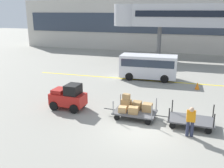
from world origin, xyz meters
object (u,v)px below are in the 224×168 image
at_px(baggage_cart_lead, 134,108).
at_px(baggage_handler, 191,120).
at_px(shuttle_van, 148,65).
at_px(baggage_cart_middle, 191,120).
at_px(safety_cone_near, 197,86).
at_px(baggage_tug, 68,97).

bearing_deg(baggage_cart_lead, baggage_handler, -24.98).
bearing_deg(shuttle_van, baggage_cart_middle, -66.25).
distance_m(baggage_cart_lead, shuttle_van, 8.56).
height_order(baggage_cart_lead, safety_cone_near, baggage_cart_lead).
xyz_separation_m(baggage_tug, shuttle_van, (3.33, 8.46, 0.48)).
bearing_deg(baggage_tug, shuttle_van, 68.49).
height_order(baggage_tug, safety_cone_near, baggage_tug).
bearing_deg(safety_cone_near, baggage_cart_lead, -116.79).
relative_size(baggage_tug, baggage_cart_lead, 0.71).
relative_size(baggage_tug, baggage_handler, 1.37).
height_order(baggage_tug, baggage_handler, baggage_tug).
distance_m(baggage_tug, safety_cone_near, 9.99).
bearing_deg(shuttle_van, baggage_cart_lead, -84.84).
height_order(baggage_cart_middle, baggage_handler, baggage_handler).
bearing_deg(baggage_cart_middle, baggage_cart_lead, 176.47).
bearing_deg(shuttle_van, baggage_tug, -111.51).
distance_m(baggage_cart_middle, shuttle_van, 9.53).
distance_m(baggage_cart_lead, safety_cone_near, 7.46).
xyz_separation_m(baggage_cart_lead, shuttle_van, (-0.77, 8.49, 0.70)).
height_order(baggage_handler, shuttle_van, shuttle_van).
bearing_deg(baggage_cart_lead, shuttle_van, 95.16).
distance_m(baggage_cart_middle, baggage_handler, 1.33).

